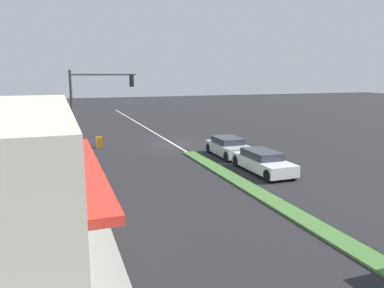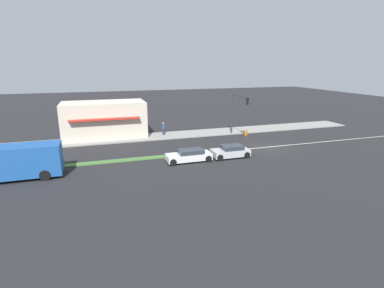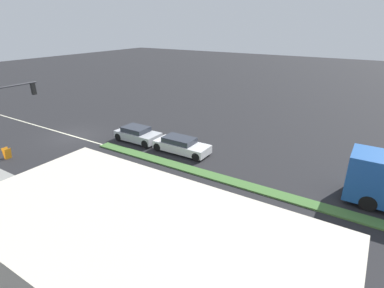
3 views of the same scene
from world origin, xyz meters
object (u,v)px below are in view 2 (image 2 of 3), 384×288
(delivery_truck, at_px, (17,162))
(van_white, at_px, (189,156))
(traffic_signal_main, at_px, (237,107))
(warning_aframe_sign, at_px, (245,133))
(pedestrian, at_px, (163,128))
(sedan_silver, at_px, (231,151))

(delivery_truck, height_order, van_white, delivery_truck)
(traffic_signal_main, height_order, delivery_truck, traffic_signal_main)
(van_white, bearing_deg, warning_aframe_sign, -52.63)
(traffic_signal_main, xyz_separation_m, delivery_truck, (-8.32, 24.23, -2.43))
(pedestrian, height_order, van_white, pedestrian)
(warning_aframe_sign, distance_m, delivery_truck, 26.56)
(van_white, relative_size, sedan_silver, 1.15)
(van_white, bearing_deg, pedestrian, 0.10)
(traffic_signal_main, height_order, warning_aframe_sign, traffic_signal_main)
(warning_aframe_sign, xyz_separation_m, van_white, (-7.88, 10.31, 0.17))
(sedan_silver, bearing_deg, delivery_truck, 90.00)
(traffic_signal_main, bearing_deg, van_white, 132.16)
(traffic_signal_main, relative_size, van_white, 1.26)
(pedestrian, height_order, delivery_truck, delivery_truck)
(sedan_silver, bearing_deg, traffic_signal_main, -29.48)
(delivery_truck, distance_m, sedan_silver, 19.54)
(traffic_signal_main, height_order, van_white, traffic_signal_main)
(traffic_signal_main, height_order, pedestrian, traffic_signal_main)
(warning_aframe_sign, xyz_separation_m, sedan_silver, (-7.88, 5.82, 0.19))
(van_white, xyz_separation_m, sedan_silver, (0.00, -4.49, 0.02))
(traffic_signal_main, bearing_deg, warning_aframe_sign, -111.83)
(delivery_truck, relative_size, van_white, 1.68)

